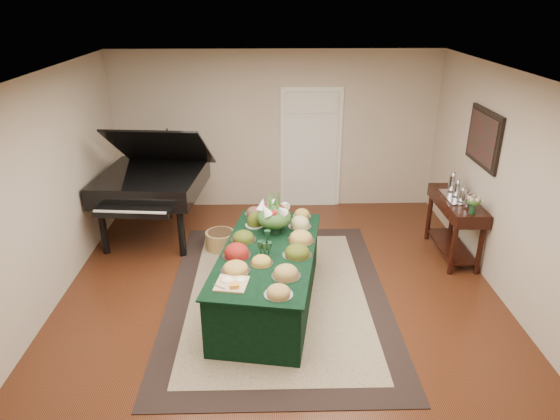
{
  "coord_description": "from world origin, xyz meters",
  "views": [
    {
      "loc": [
        -0.14,
        -5.34,
        3.49
      ],
      "look_at": [
        0.0,
        0.3,
        1.05
      ],
      "focal_mm": 32.0,
      "sensor_mm": 36.0,
      "label": 1
    }
  ],
  "objects_px": {
    "buffet_table": "(268,278)",
    "floral_centerpiece": "(274,213)",
    "grand_piano": "(152,182)",
    "mahogany_sideboard": "(456,212)"
  },
  "relations": [
    {
      "from": "grand_piano",
      "to": "mahogany_sideboard",
      "type": "height_order",
      "value": "grand_piano"
    },
    {
      "from": "grand_piano",
      "to": "mahogany_sideboard",
      "type": "relative_size",
      "value": 1.5
    },
    {
      "from": "buffet_table",
      "to": "floral_centerpiece",
      "type": "relative_size",
      "value": 5.41
    },
    {
      "from": "floral_centerpiece",
      "to": "grand_piano",
      "type": "relative_size",
      "value": 0.23
    },
    {
      "from": "buffet_table",
      "to": "mahogany_sideboard",
      "type": "distance_m",
      "value": 2.92
    },
    {
      "from": "buffet_table",
      "to": "floral_centerpiece",
      "type": "bearing_deg",
      "value": 81.41
    },
    {
      "from": "buffet_table",
      "to": "mahogany_sideboard",
      "type": "height_order",
      "value": "mahogany_sideboard"
    },
    {
      "from": "buffet_table",
      "to": "grand_piano",
      "type": "relative_size",
      "value": 1.27
    },
    {
      "from": "floral_centerpiece",
      "to": "mahogany_sideboard",
      "type": "relative_size",
      "value": 0.35
    },
    {
      "from": "mahogany_sideboard",
      "to": "buffet_table",
      "type": "bearing_deg",
      "value": -155.53
    }
  ]
}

